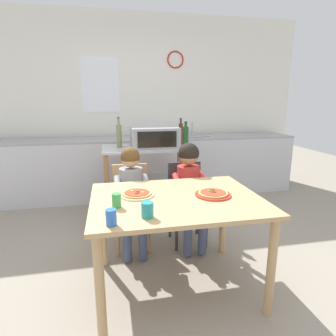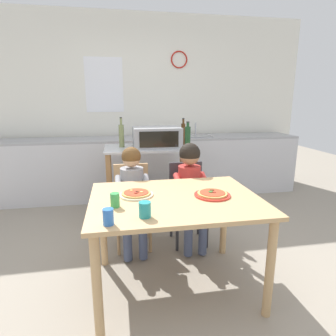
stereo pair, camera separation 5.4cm
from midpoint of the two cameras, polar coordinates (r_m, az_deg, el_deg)
ground_plane at (r=3.35m, az=-3.13°, el=-11.99°), size 10.53×10.53×0.00m
back_wall_tiled at (r=4.64m, az=-6.45°, el=12.44°), size 5.21×0.14×2.70m
kitchen_counter at (r=4.35m, az=-5.60°, el=0.30°), size 4.69×0.60×1.09m
kitchen_island_cart at (r=3.48m, az=-4.77°, el=-0.57°), size 1.03×0.59×0.89m
toaster_oven at (r=3.39m, az=-3.19°, el=6.20°), size 0.55×0.41×0.24m
bottle_tall_green_wine at (r=3.58m, az=2.13°, el=6.97°), size 0.05×0.05×0.33m
bottle_slim_sauce at (r=3.42m, az=-10.23°, el=6.48°), size 0.06×0.06×0.35m
bottle_dark_olive_oil at (r=3.28m, az=3.07°, el=6.23°), size 0.07×0.07×0.31m
dining_table at (r=2.14m, az=0.90°, el=-8.41°), size 1.24×0.95×0.75m
dining_chair_left at (r=2.86m, az=-7.92°, el=-6.30°), size 0.36×0.36×0.81m
dining_chair_right at (r=2.92m, az=3.15°, el=-5.72°), size 0.36×0.36×0.81m
child_in_grey_shirt at (r=2.69m, az=-7.86°, el=-3.96°), size 0.32×0.42×1.00m
child_in_red_shirt at (r=2.76m, az=3.83°, el=-2.70°), size 0.32×0.42×1.02m
pizza_plate_cream at (r=2.15m, az=-6.97°, el=-5.24°), size 0.25×0.25×0.03m
pizza_plate_red_rimmed at (r=2.16m, az=8.29°, el=-5.16°), size 0.27×0.27×0.03m
drinking_cup_blue at (r=1.68m, az=-12.25°, el=-9.66°), size 0.06×0.06×0.10m
drinking_cup_green at (r=1.94m, az=-11.08°, el=-6.43°), size 0.06×0.06×0.10m
drinking_cup_teal at (r=1.76m, az=-5.05°, el=-8.35°), size 0.08×0.08×0.10m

